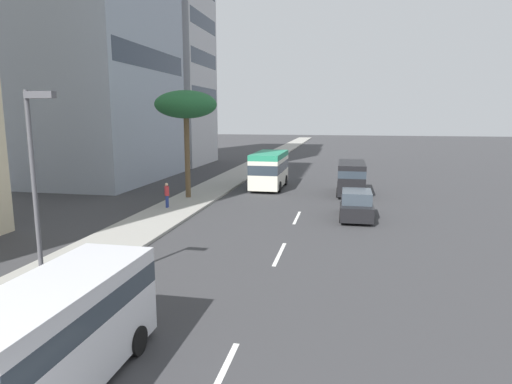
% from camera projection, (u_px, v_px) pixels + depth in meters
% --- Properties ---
extents(ground_plane, '(198.00, 198.00, 0.00)m').
position_uv_depth(ground_plane, '(311.00, 189.00, 35.46)').
color(ground_plane, '#38383A').
extents(sidewalk_right, '(162.00, 3.28, 0.15)m').
position_uv_depth(sidewalk_right, '(219.00, 185.00, 36.94)').
color(sidewalk_right, '#9E9B93').
rests_on(sidewalk_right, ground_plane).
extents(lane_stripe_near, '(3.20, 0.16, 0.01)m').
position_uv_depth(lane_stripe_near, '(219.00, 380.00, 9.82)').
color(lane_stripe_near, silver).
rests_on(lane_stripe_near, ground_plane).
extents(lane_stripe_mid, '(3.20, 0.16, 0.01)m').
position_uv_depth(lane_stripe_mid, '(280.00, 254.00, 18.74)').
color(lane_stripe_mid, silver).
rests_on(lane_stripe_mid, ground_plane).
extents(lane_stripe_far, '(3.20, 0.16, 0.01)m').
position_uv_depth(lane_stripe_far, '(297.00, 218.00, 25.39)').
color(lane_stripe_far, silver).
rests_on(lane_stripe_far, ground_plane).
extents(minibus_lead, '(6.19, 2.41, 2.90)m').
position_uv_depth(minibus_lead, '(269.00, 169.00, 35.55)').
color(minibus_lead, silver).
rests_on(minibus_lead, ground_plane).
extents(van_second, '(5.22, 2.07, 2.39)m').
position_uv_depth(van_second, '(351.00, 176.00, 32.78)').
color(van_second, black).
rests_on(van_second, ground_plane).
extents(car_third, '(4.34, 1.84, 1.62)m').
position_uv_depth(car_third, '(356.00, 205.00, 25.17)').
color(car_third, black).
rests_on(car_third, ground_plane).
extents(van_fourth, '(5.33, 2.10, 2.43)m').
position_uv_depth(van_fourth, '(59.00, 328.00, 9.28)').
color(van_fourth, silver).
rests_on(van_fourth, ground_plane).
extents(pedestrian_near_lamp, '(0.39, 0.37, 1.55)m').
position_uv_depth(pedestrian_near_lamp, '(167.00, 194.00, 27.37)').
color(pedestrian_near_lamp, navy).
rests_on(pedestrian_near_lamp, sidewalk_right).
extents(palm_tree, '(4.22, 4.22, 7.37)m').
position_uv_depth(palm_tree, '(186.00, 106.00, 29.92)').
color(palm_tree, brown).
rests_on(palm_tree, sidewalk_right).
extents(street_lamp, '(0.24, 0.97, 6.41)m').
position_uv_depth(street_lamp, '(36.00, 174.00, 12.95)').
color(street_lamp, '#4C4C51').
rests_on(street_lamp, sidewalk_right).
extents(office_tower_far, '(10.07, 12.87, 34.27)m').
position_uv_depth(office_tower_far, '(151.00, 18.00, 51.71)').
color(office_tower_far, '#BCBCC1').
rests_on(office_tower_far, ground_plane).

